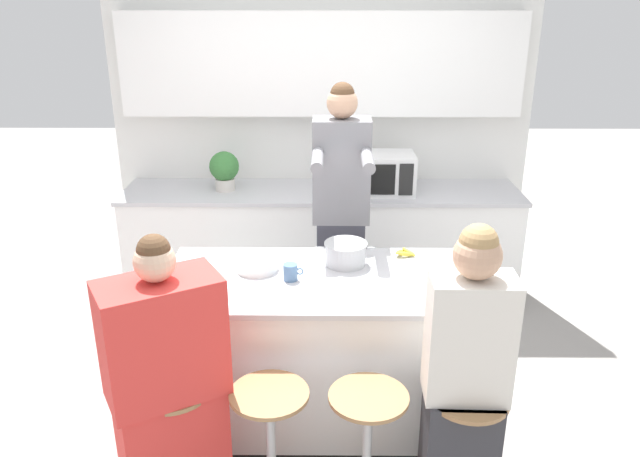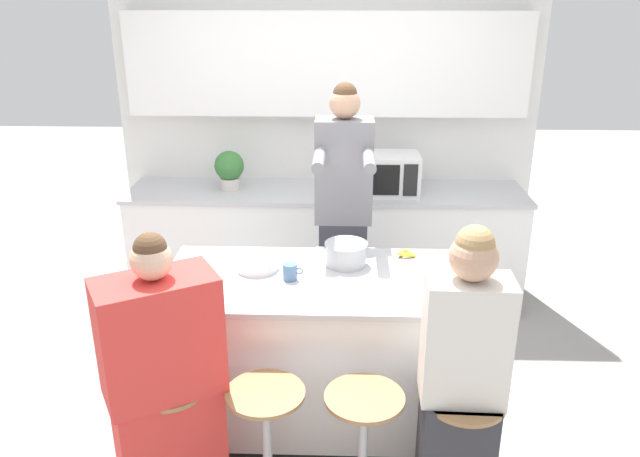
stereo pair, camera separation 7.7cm
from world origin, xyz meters
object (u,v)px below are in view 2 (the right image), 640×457
object	(u,v)px
bar_stool_center_left	(267,446)
person_cooking	(343,228)
banana_bunch	(406,253)
person_seated_near	(461,390)
bar_stool_leftmost	(174,439)
coffee_cup_near	(434,280)
kitchen_island	(320,350)
fruit_bowl	(188,293)
person_wrapped_blanket	(165,388)
coffee_cup_far	(290,272)
microwave	(381,174)
bar_stool_center_right	(363,450)
potted_plant	(229,168)
bar_stool_rightmost	(460,453)
cooking_pot	(346,254)

from	to	relation	value
bar_stool_center_left	person_cooking	size ratio (longest dim) A/B	0.36
bar_stool_center_left	banana_bunch	distance (m)	1.32
person_seated_near	bar_stool_leftmost	bearing A→B (deg)	179.98
person_seated_near	coffee_cup_near	bearing A→B (deg)	97.11
kitchen_island	fruit_bowl	bearing A→B (deg)	-158.28
person_wrapped_blanket	fruit_bowl	world-z (taller)	person_wrapped_blanket
bar_stool_leftmost	fruit_bowl	world-z (taller)	fruit_bowl
fruit_bowl	banana_bunch	size ratio (longest dim) A/B	1.40
person_wrapped_blanket	person_seated_near	world-z (taller)	person_seated_near
person_wrapped_blanket	coffee_cup_near	world-z (taller)	person_wrapped_blanket
coffee_cup_far	microwave	world-z (taller)	microwave
bar_stool_leftmost	person_seated_near	bearing A→B (deg)	-1.66
bar_stool_center_right	person_cooking	bearing A→B (deg)	94.00
kitchen_island	banana_bunch	xyz separation A→B (m)	(0.49, 0.29, 0.47)
banana_bunch	bar_stool_center_right	bearing A→B (deg)	-105.07
bar_stool_leftmost	bar_stool_center_left	size ratio (longest dim) A/B	1.00
microwave	potted_plant	bearing A→B (deg)	177.95
person_cooking	microwave	bearing A→B (deg)	69.94
person_cooking	fruit_bowl	bearing A→B (deg)	-128.60
bar_stool_rightmost	banana_bunch	xyz separation A→B (m)	(-0.18, 0.98, 0.58)
coffee_cup_near	potted_plant	xyz separation A→B (m)	(-1.32, 1.58, 0.14)
cooking_pot	coffee_cup_far	world-z (taller)	cooking_pot
fruit_bowl	coffee_cup_near	bearing A→B (deg)	7.35
fruit_bowl	microwave	bearing A→B (deg)	58.19
coffee_cup_far	potted_plant	distance (m)	1.62
bar_stool_center_left	person_wrapped_blanket	size ratio (longest dim) A/B	0.46
fruit_bowl	banana_bunch	xyz separation A→B (m)	(1.13, 0.55, -0.01)
banana_bunch	microwave	xyz separation A→B (m)	(-0.08, 1.15, 0.14)
bar_stool_leftmost	coffee_cup_far	world-z (taller)	coffee_cup_far
bar_stool_rightmost	banana_bunch	bearing A→B (deg)	100.67
coffee_cup_far	banana_bunch	distance (m)	0.72
kitchen_island	cooking_pot	distance (m)	0.56
bar_stool_center_left	kitchen_island	bearing A→B (deg)	71.39
bar_stool_leftmost	person_seated_near	size ratio (longest dim) A/B	0.44
coffee_cup_near	potted_plant	distance (m)	2.06
microwave	banana_bunch	bearing A→B (deg)	-86.02
person_seated_near	potted_plant	bearing A→B (deg)	124.23
bar_stool_center_right	fruit_bowl	size ratio (longest dim) A/B	3.44
person_wrapped_blanket	banana_bunch	size ratio (longest dim) A/B	10.46
person_seated_near	banana_bunch	size ratio (longest dim) A/B	10.82
person_wrapped_blanket	cooking_pot	xyz separation A→B (m)	(0.82, 0.85, 0.31)
bar_stool_rightmost	cooking_pot	bearing A→B (deg)	121.50
person_wrapped_blanket	potted_plant	xyz separation A→B (m)	(-0.05, 2.15, 0.42)
person_seated_near	coffee_cup_near	world-z (taller)	person_seated_near
bar_stool_rightmost	banana_bunch	world-z (taller)	banana_bunch
cooking_pot	potted_plant	size ratio (longest dim) A/B	1.10
person_wrapped_blanket	coffee_cup_near	bearing A→B (deg)	-5.33
bar_stool_rightmost	microwave	size ratio (longest dim) A/B	1.17
bar_stool_center_right	fruit_bowl	bearing A→B (deg)	153.98
fruit_bowl	microwave	world-z (taller)	microwave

